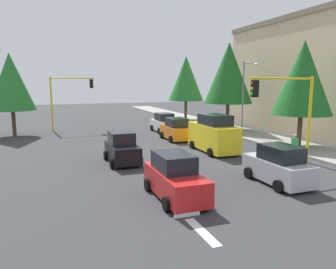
# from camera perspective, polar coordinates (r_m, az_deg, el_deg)

# --- Properties ---
(ground_plane) EXTENTS (120.00, 120.00, 0.00)m
(ground_plane) POSITION_cam_1_polar(r_m,az_deg,el_deg) (23.32, -0.69, -3.26)
(ground_plane) COLOR #353538
(sidewalk_kerb) EXTENTS (80.00, 4.00, 0.15)m
(sidewalk_kerb) POSITION_cam_1_polar(r_m,az_deg,el_deg) (32.45, 13.97, 0.13)
(sidewalk_kerb) COLOR gray
(sidewalk_kerb) RESTS_ON ground
(lane_arrow_near) EXTENTS (2.40, 1.10, 1.10)m
(lane_arrow_near) POSITION_cam_1_polar(r_m,az_deg,el_deg) (12.06, 4.42, -15.41)
(lane_arrow_near) COLOR silver
(lane_arrow_near) RESTS_ON ground
(apartment_block) EXTENTS (19.38, 9.30, 11.49)m
(apartment_block) POSITION_cam_1_polar(r_m,az_deg,el_deg) (36.71, 25.47, 9.44)
(apartment_block) COLOR beige
(apartment_block) RESTS_ON ground
(traffic_signal_near_left) EXTENTS (0.36, 4.59, 5.44)m
(traffic_signal_near_left) POSITION_cam_1_polar(r_m,az_deg,el_deg) (20.42, 20.47, 5.35)
(traffic_signal_near_left) COLOR yellow
(traffic_signal_near_left) RESTS_ON ground
(traffic_signal_far_right) EXTENTS (0.36, 4.59, 5.71)m
(traffic_signal_far_right) POSITION_cam_1_polar(r_m,az_deg,el_deg) (35.52, -17.30, 7.17)
(traffic_signal_far_right) COLOR yellow
(traffic_signal_far_right) RESTS_ON ground
(street_lamp_curbside) EXTENTS (2.15, 0.28, 7.00)m
(street_lamp_curbside) POSITION_cam_1_polar(r_m,az_deg,el_deg) (30.20, 13.71, 7.63)
(street_lamp_curbside) COLOR slate
(street_lamp_curbside) RESTS_ON ground
(tree_opposite_side) EXTENTS (4.29, 4.29, 7.84)m
(tree_opposite_side) POSITION_cam_1_polar(r_m,az_deg,el_deg) (33.63, -26.34, 8.45)
(tree_opposite_side) COLOR brown
(tree_opposite_side) RESTS_ON ground
(tree_roadside_near) EXTENTS (4.50, 4.50, 8.24)m
(tree_roadside_near) POSITION_cam_1_polar(r_m,az_deg,el_deg) (26.60, 23.01, 9.30)
(tree_roadside_near) COLOR brown
(tree_roadside_near) RESTS_ON ground
(tree_roadside_far) EXTENTS (4.68, 4.68, 8.57)m
(tree_roadside_far) POSITION_cam_1_polar(r_m,az_deg,el_deg) (43.02, 3.23, 9.97)
(tree_roadside_far) COLOR brown
(tree_roadside_far) RESTS_ON ground
(tree_roadside_mid) EXTENTS (5.02, 5.02, 9.21)m
(tree_roadside_mid) POSITION_cam_1_polar(r_m,az_deg,el_deg) (34.35, 10.80, 10.74)
(tree_roadside_mid) COLOR brown
(tree_roadside_mid) RESTS_ON ground
(delivery_van_yellow) EXTENTS (4.80, 2.22, 2.77)m
(delivery_van_yellow) POSITION_cam_1_polar(r_m,az_deg,el_deg) (23.72, 8.12, 0.01)
(delivery_van_yellow) COLOR yellow
(delivery_van_yellow) RESTS_ON ground
(car_orange) EXTENTS (3.79, 2.06, 1.98)m
(car_orange) POSITION_cam_1_polar(r_m,az_deg,el_deg) (28.44, 1.44, 0.83)
(car_orange) COLOR orange
(car_orange) RESTS_ON ground
(car_red) EXTENTS (4.19, 1.96, 1.98)m
(car_red) POSITION_cam_1_polar(r_m,az_deg,el_deg) (14.14, 1.21, -7.76)
(car_red) COLOR red
(car_red) RESTS_ON ground
(car_black) EXTENTS (3.67, 1.97, 1.98)m
(car_black) POSITION_cam_1_polar(r_m,az_deg,el_deg) (20.49, -8.23, -2.54)
(car_black) COLOR black
(car_black) RESTS_ON ground
(car_silver) EXTENTS (3.85, 1.97, 1.98)m
(car_silver) POSITION_cam_1_polar(r_m,az_deg,el_deg) (17.01, 19.12, -5.36)
(car_silver) COLOR #B2B5BA
(car_silver) RESTS_ON ground
(car_white) EXTENTS (3.92, 2.03, 1.98)m
(car_white) POSITION_cam_1_polar(r_m,az_deg,el_deg) (33.09, -0.77, 2.01)
(car_white) COLOR white
(car_white) RESTS_ON ground
(pedestrian_crossing) EXTENTS (0.40, 0.24, 1.70)m
(pedestrian_crossing) POSITION_cam_1_polar(r_m,az_deg,el_deg) (22.68, 21.71, -1.93)
(pedestrian_crossing) COLOR #262638
(pedestrian_crossing) RESTS_ON ground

